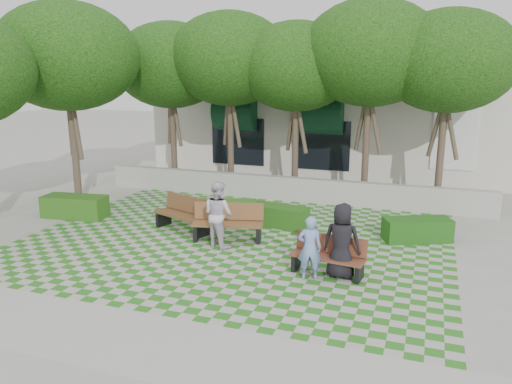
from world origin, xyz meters
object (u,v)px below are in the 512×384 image
at_px(bench_west, 184,215).
at_px(hedge_west, 75,207).
at_px(hedge_east, 417,230).
at_px(person_blue, 310,248).
at_px(hedge_midleft, 226,211).
at_px(hedge_midright, 278,216).
at_px(bench_east, 328,256).
at_px(bench_mid, 228,223).
at_px(person_dark, 342,241).
at_px(person_white, 218,214).

height_order(bench_west, hedge_west, bench_west).
distance_m(hedge_east, person_blue, 4.41).
xyz_separation_m(hedge_midleft, hedge_west, (-4.98, -1.23, 0.02)).
bearing_deg(person_blue, bench_west, -42.05).
bearing_deg(hedge_midleft, hedge_west, -166.08).
distance_m(bench_west, hedge_midright, 2.96).
distance_m(bench_east, hedge_west, 9.23).
relative_size(bench_mid, person_blue, 1.39).
xyz_separation_m(hedge_midright, person_dark, (2.60, -3.44, 0.58)).
xyz_separation_m(bench_east, person_dark, (0.32, -0.10, 0.46)).
bearing_deg(hedge_midright, hedge_midleft, -175.82).
xyz_separation_m(bench_east, bench_west, (-4.88, 1.92, 0.06)).
xyz_separation_m(hedge_midright, person_blue, (1.92, -3.79, 0.44)).
bearing_deg(hedge_east, bench_west, -168.51).
relative_size(hedge_midright, person_dark, 1.03).
bearing_deg(bench_mid, hedge_west, 161.60).
height_order(person_blue, person_dark, person_dark).
distance_m(hedge_midleft, person_dark, 5.50).
distance_m(person_dark, person_white, 3.76).
bearing_deg(hedge_midleft, person_blue, -44.89).
height_order(bench_east, person_dark, person_dark).
height_order(bench_east, hedge_east, bench_east).
distance_m(bench_east, hedge_east, 3.82).
bearing_deg(bench_mid, bench_east, -39.41).
bearing_deg(person_white, bench_west, -7.83).
bearing_deg(person_white, hedge_midleft, -48.34).
xyz_separation_m(hedge_east, person_blue, (-2.28, -3.75, 0.44)).
xyz_separation_m(bench_mid, person_blue, (2.90, -1.99, 0.25)).
distance_m(bench_mid, person_dark, 3.95).
relative_size(bench_west, person_dark, 1.16).
xyz_separation_m(bench_mid, hedge_west, (-5.76, 0.44, -0.14)).
relative_size(hedge_east, person_white, 1.02).
distance_m(bench_west, hedge_east, 6.94).
relative_size(hedge_west, person_dark, 1.17).
xyz_separation_m(bench_mid, person_dark, (3.58, -1.64, 0.39)).
height_order(bench_west, person_dark, person_dark).
relative_size(hedge_east, person_blue, 1.23).
relative_size(bench_mid, person_dark, 1.18).
bearing_deg(bench_mid, hedge_east, 4.64).
distance_m(bench_mid, bench_west, 1.66).
xyz_separation_m(bench_west, hedge_east, (6.80, 1.38, -0.17)).
height_order(hedge_east, hedge_west, hedge_west).
bearing_deg(hedge_midright, hedge_west, -168.56).
bearing_deg(person_dark, bench_west, -19.19).
bearing_deg(hedge_east, hedge_midleft, -179.18).
xyz_separation_m(bench_east, person_blue, (-0.36, -0.45, 0.32)).
xyz_separation_m(hedge_midright, hedge_west, (-6.73, -1.36, 0.04)).
relative_size(hedge_east, hedge_midleft, 0.96).
bearing_deg(hedge_midright, hedge_east, -0.59).
relative_size(hedge_east, hedge_midright, 1.01).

